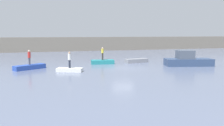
{
  "coord_description": "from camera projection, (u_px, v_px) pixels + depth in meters",
  "views": [
    {
      "loc": [
        -8.82,
        -25.92,
        4.14
      ],
      "look_at": [
        -1.02,
        1.18,
        0.48
      ],
      "focal_mm": 36.91,
      "sensor_mm": 36.0,
      "label": 1
    }
  ],
  "objects": [
    {
      "name": "ground_plane",
      "position": [
        123.0,
        68.0,
        27.65
      ],
      "size": [
        120.0,
        120.0,
        0.0
      ],
      "primitive_type": "plane",
      "color": "slate"
    },
    {
      "name": "embankment_wall",
      "position": [
        85.0,
        44.0,
        53.91
      ],
      "size": [
        80.0,
        1.2,
        3.25
      ],
      "primitive_type": "cube",
      "color": "gray",
      "rests_on": "ground_plane"
    },
    {
      "name": "motorboat",
      "position": [
        188.0,
        60.0,
        29.37
      ],
      "size": [
        6.23,
        3.26,
        1.98
      ],
      "color": "#33476B",
      "rests_on": "ground_plane"
    },
    {
      "name": "rowboat_blue",
      "position": [
        30.0,
        67.0,
        26.52
      ],
      "size": [
        3.62,
        2.8,
        0.53
      ],
      "primitive_type": "cube",
      "rotation": [
        0.0,
        0.0,
        0.56
      ],
      "color": "#2B4CAD",
      "rests_on": "ground_plane"
    },
    {
      "name": "rowboat_white",
      "position": [
        70.0,
        70.0,
        24.97
      ],
      "size": [
        2.97,
        2.07,
        0.39
      ],
      "primitive_type": "cube",
      "rotation": [
        0.0,
        0.0,
        -0.4
      ],
      "color": "white",
      "rests_on": "ground_plane"
    },
    {
      "name": "rowboat_teal",
      "position": [
        103.0,
        62.0,
        31.2
      ],
      "size": [
        3.17,
        1.54,
        0.54
      ],
      "primitive_type": "cube",
      "rotation": [
        0.0,
        0.0,
        -0.1
      ],
      "color": "teal",
      "rests_on": "ground_plane"
    },
    {
      "name": "rowboat_grey",
      "position": [
        136.0,
        61.0,
        32.56
      ],
      "size": [
        3.44,
        1.58,
        0.54
      ],
      "primitive_type": "cube",
      "rotation": [
        0.0,
        0.0,
        0.16
      ],
      "color": "gray",
      "rests_on": "ground_plane"
    },
    {
      "name": "person_red_shirt",
      "position": [
        29.0,
        57.0,
        26.36
      ],
      "size": [
        0.32,
        0.32,
        1.7
      ],
      "color": "#4C4C56",
      "rests_on": "rowboat_blue"
    },
    {
      "name": "person_yellow_shirt",
      "position": [
        103.0,
        53.0,
        31.04
      ],
      "size": [
        0.32,
        0.32,
        1.71
      ],
      "color": "#38332D",
      "rests_on": "rowboat_teal"
    },
    {
      "name": "person_white_shirt",
      "position": [
        69.0,
        59.0,
        24.82
      ],
      "size": [
        0.32,
        0.32,
        1.78
      ],
      "color": "#232838",
      "rests_on": "rowboat_white"
    }
  ]
}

